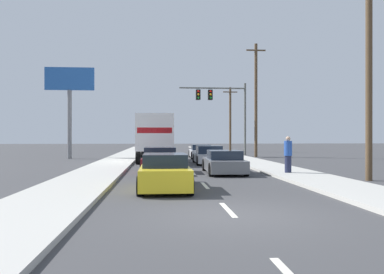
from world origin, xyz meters
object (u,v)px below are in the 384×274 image
object	(u,v)px
box_truck	(156,135)
car_gray	(224,163)
car_yellow	(165,172)
pedestrian_near_corner	(288,154)
roadside_billboard	(70,93)
traffic_signal_mast	(218,102)
car_maroon	(160,161)
car_white	(201,152)
car_silver	(209,156)
utility_pole_mid	(256,99)
utility_pole_far	(230,118)
utility_pole_near	(369,63)

from	to	relation	value
box_truck	car_gray	distance (m)	9.66
car_yellow	pedestrian_near_corner	distance (m)	7.44
roadside_billboard	traffic_signal_mast	bearing A→B (deg)	11.05
box_truck	car_maroon	size ratio (longest dim) A/B	2.01
car_white	car_silver	world-z (taller)	car_silver
box_truck	traffic_signal_mast	distance (m)	10.33
box_truck	utility_pole_mid	distance (m)	11.75
utility_pole_far	roadside_billboard	distance (m)	22.14
car_yellow	roadside_billboard	distance (m)	21.87
car_white	car_gray	bearing A→B (deg)	-91.32
car_maroon	car_silver	world-z (taller)	car_maroon
car_white	utility_pole_far	bearing A→B (deg)	69.97
car_white	roadside_billboard	world-z (taller)	roadside_billboard
utility_pole_far	car_gray	bearing A→B (deg)	-101.19
car_gray	utility_pole_near	distance (m)	8.15
box_truck	utility_pole_mid	size ratio (longest dim) A/B	0.81
box_truck	car_yellow	distance (m)	14.58
traffic_signal_mast	car_silver	bearing A→B (deg)	-102.64
utility_pole_near	utility_pole_far	bearing A→B (deg)	89.90
box_truck	utility_pole_near	size ratio (longest dim) A/B	0.86
car_maroon	utility_pole_near	world-z (taller)	utility_pole_near
car_white	utility_pole_mid	size ratio (longest dim) A/B	0.42
car_silver	traffic_signal_mast	size ratio (longest dim) A/B	0.60
car_yellow	utility_pole_far	distance (m)	35.68
car_white	pedestrian_near_corner	size ratio (longest dim) A/B	2.48
car_yellow	car_silver	distance (m)	13.00
utility_pole_far	utility_pole_mid	bearing A→B (deg)	-90.32
car_yellow	utility_pole_near	bearing A→B (deg)	11.76
car_yellow	roadside_billboard	xyz separation A→B (m)	(-7.80, 19.82, 4.99)
car_silver	traffic_signal_mast	world-z (taller)	traffic_signal_mast
box_truck	roadside_billboard	world-z (taller)	roadside_billboard
utility_pole_near	utility_pole_mid	world-z (taller)	utility_pole_mid
car_maroon	box_truck	bearing A→B (deg)	91.73
utility_pole_near	roadside_billboard	world-z (taller)	utility_pole_near
box_truck	utility_pole_far	distance (m)	22.02
car_maroon	utility_pole_far	world-z (taller)	utility_pole_far
car_yellow	car_gray	size ratio (longest dim) A/B	1.06
box_truck	pedestrian_near_corner	size ratio (longest dim) A/B	4.81
car_gray	pedestrian_near_corner	size ratio (longest dim) A/B	2.45
car_gray	roadside_billboard	distance (m)	18.60
box_truck	utility_pole_far	xyz separation A→B (m)	(9.20, 19.88, 2.23)
box_truck	roadside_billboard	xyz separation A→B (m)	(-7.42, 5.31, 3.61)
car_yellow	utility_pole_far	world-z (taller)	utility_pole_far
box_truck	car_white	bearing A→B (deg)	53.41
car_yellow	utility_pole_far	size ratio (longest dim) A/B	0.56
utility_pole_mid	roadside_billboard	xyz separation A→B (m)	(-16.54, -1.28, 0.21)
traffic_signal_mast	utility_pole_mid	world-z (taller)	utility_pole_mid
box_truck	car_silver	world-z (taller)	box_truck
pedestrian_near_corner	traffic_signal_mast	bearing A→B (deg)	91.91
car_gray	pedestrian_near_corner	distance (m)	3.24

